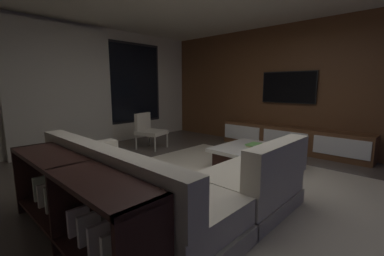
% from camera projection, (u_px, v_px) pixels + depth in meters
% --- Properties ---
extents(floor, '(9.20, 9.20, 0.00)m').
position_uv_depth(floor, '(211.00, 189.00, 3.44)').
color(floor, '#564C44').
extents(back_wall_with_window, '(6.60, 0.30, 2.70)m').
position_uv_depth(back_wall_with_window, '(83.00, 88.00, 5.62)').
color(back_wall_with_window, beige).
rests_on(back_wall_with_window, floor).
extents(media_wall, '(0.12, 7.80, 2.70)m').
position_uv_depth(media_wall, '(302.00, 87.00, 5.42)').
color(media_wall, brown).
rests_on(media_wall, floor).
extents(area_rug, '(3.20, 3.80, 0.01)m').
position_uv_depth(area_rug, '(232.00, 183.00, 3.63)').
color(area_rug, beige).
rests_on(area_rug, floor).
extents(sectional_couch, '(1.98, 2.50, 0.82)m').
position_uv_depth(sectional_couch, '(165.00, 188.00, 2.74)').
color(sectional_couch, '#B1A997').
rests_on(sectional_couch, floor).
extents(coffee_table, '(1.16, 1.16, 0.36)m').
position_uv_depth(coffee_table, '(254.00, 158.00, 4.25)').
color(coffee_table, black).
rests_on(coffee_table, floor).
extents(book_stack_on_coffee_table, '(0.29, 0.20, 0.05)m').
position_uv_depth(book_stack_on_coffee_table, '(254.00, 145.00, 4.32)').
color(book_stack_on_coffee_table, '#CEC47F').
rests_on(book_stack_on_coffee_table, coffee_table).
extents(accent_chair_near_window, '(0.68, 0.69, 0.78)m').
position_uv_depth(accent_chair_near_window, '(148.00, 129.00, 5.66)').
color(accent_chair_near_window, '#B2ADA0').
rests_on(accent_chair_near_window, floor).
extents(media_console, '(0.46, 3.10, 0.52)m').
position_uv_depth(media_console, '(291.00, 139.00, 5.43)').
color(media_console, brown).
rests_on(media_console, floor).
extents(mounted_tv, '(0.05, 1.18, 0.68)m').
position_uv_depth(mounted_tv, '(288.00, 87.00, 5.51)').
color(mounted_tv, black).
extents(console_table_behind_couch, '(0.40, 2.10, 0.74)m').
position_uv_depth(console_table_behind_couch, '(73.00, 201.00, 2.16)').
color(console_table_behind_couch, black).
rests_on(console_table_behind_couch, floor).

